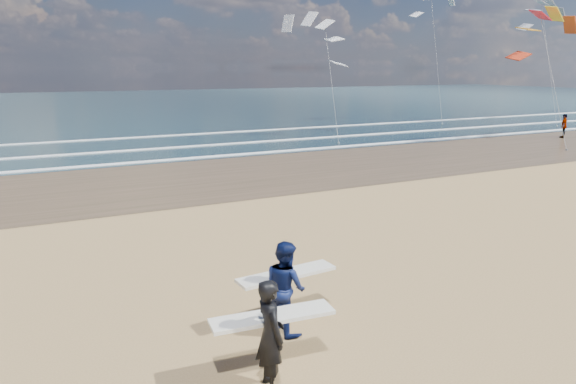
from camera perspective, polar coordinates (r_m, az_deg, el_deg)
wet_sand_strip at (r=35.18m, az=17.32°, el=4.28°), size 220.00×12.00×0.01m
ocean at (r=82.91m, az=-9.39°, el=9.75°), size 220.00×100.00×0.02m
foam_breakers at (r=42.99m, az=8.07°, el=6.42°), size 220.00×11.70×0.05m
surfer_near at (r=8.96m, az=-1.94°, el=-15.37°), size 2.24×1.08×1.98m
surfer_far at (r=10.71m, az=-0.28°, el=-10.40°), size 2.23×1.22×1.95m
beachgoer_1 at (r=45.77m, az=28.32°, el=6.48°), size 1.17×0.97×1.87m
kite_0 at (r=40.62m, az=27.00°, el=12.99°), size 6.50×4.82×10.22m
kite_1 at (r=39.77m, az=4.63°, el=13.95°), size 6.27×4.79×9.81m
kite_2 at (r=56.37m, az=26.86°, el=13.90°), size 5.96×4.76×12.64m
kite_5 at (r=54.70m, az=16.07°, el=15.32°), size 5.52×4.71×13.83m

